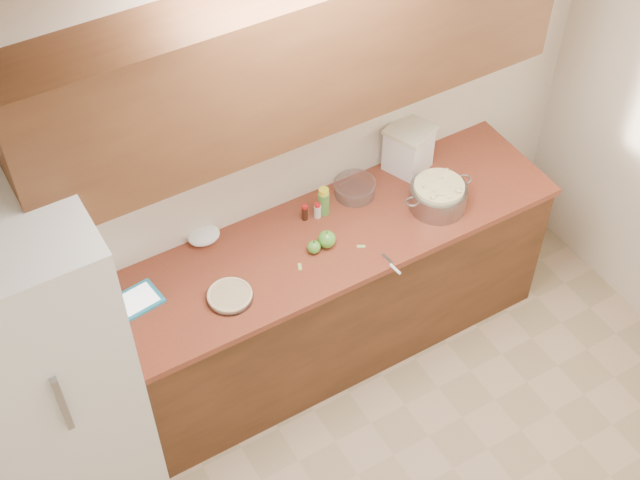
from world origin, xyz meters
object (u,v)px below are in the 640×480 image
pie (230,296)px  tablet (136,301)px  colander (438,196)px  flour_canister (408,148)px

pie → tablet: 0.44m
pie → colander: 1.22m
tablet → colander: bearing=-14.3°
flour_canister → tablet: 1.65m
pie → colander: bearing=0.5°
colander → flour_canister: bearing=84.0°
pie → flour_canister: bearing=15.3°
tablet → flour_canister: bearing=-2.7°
flour_canister → tablet: bearing=-175.3°
pie → colander: colander is taller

